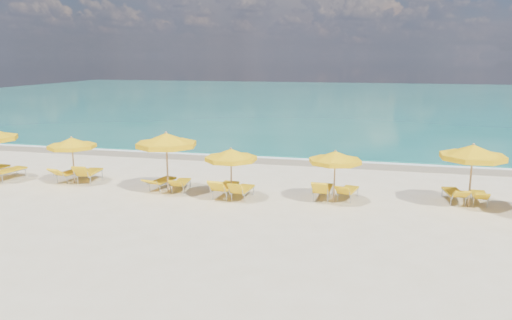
# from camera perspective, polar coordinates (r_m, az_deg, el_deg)

# --- Properties ---
(ground_plane) EXTENTS (120.00, 120.00, 0.00)m
(ground_plane) POSITION_cam_1_polar(r_m,az_deg,el_deg) (20.29, -1.01, -4.16)
(ground_plane) COLOR beige
(ocean) EXTENTS (120.00, 80.00, 0.30)m
(ocean) POSITION_cam_1_polar(r_m,az_deg,el_deg) (67.28, 9.51, 6.88)
(ocean) COLOR #12685D
(ocean) RESTS_ON ground
(wet_sand_band) EXTENTS (120.00, 2.60, 0.01)m
(wet_sand_band) POSITION_cam_1_polar(r_m,az_deg,el_deg) (27.31, 2.94, -0.01)
(wet_sand_band) COLOR tan
(wet_sand_band) RESTS_ON ground
(foam_line) EXTENTS (120.00, 1.20, 0.03)m
(foam_line) POSITION_cam_1_polar(r_m,az_deg,el_deg) (28.08, 3.25, 0.32)
(foam_line) COLOR white
(foam_line) RESTS_ON ground
(whitecap_near) EXTENTS (14.00, 0.36, 0.05)m
(whitecap_near) POSITION_cam_1_polar(r_m,az_deg,el_deg) (37.92, -3.26, 3.32)
(whitecap_near) COLOR white
(whitecap_near) RESTS_ON ground
(whitecap_far) EXTENTS (18.00, 0.30, 0.05)m
(whitecap_far) POSITION_cam_1_polar(r_m,az_deg,el_deg) (43.34, 17.65, 3.85)
(whitecap_far) COLOR white
(whitecap_far) RESTS_ON ground
(umbrella_2) EXTENTS (2.39, 2.39, 2.12)m
(umbrella_2) POSITION_cam_1_polar(r_m,az_deg,el_deg) (23.43, -20.31, 1.79)
(umbrella_2) COLOR tan
(umbrella_2) RESTS_ON ground
(umbrella_3) EXTENTS (2.91, 2.91, 2.56)m
(umbrella_3) POSITION_cam_1_polar(r_m,az_deg,el_deg) (20.79, -10.22, 2.20)
(umbrella_3) COLOR tan
(umbrella_3) RESTS_ON ground
(umbrella_4) EXTENTS (2.71, 2.71, 2.09)m
(umbrella_4) POSITION_cam_1_polar(r_m,az_deg,el_deg) (19.48, -2.87, 0.54)
(umbrella_4) COLOR tan
(umbrella_4) RESTS_ON ground
(umbrella_5) EXTENTS (2.27, 2.27, 2.07)m
(umbrella_5) POSITION_cam_1_polar(r_m,az_deg,el_deg) (19.31, 9.03, 0.27)
(umbrella_5) COLOR tan
(umbrella_5) RESTS_ON ground
(umbrella_6) EXTENTS (3.10, 3.10, 2.44)m
(umbrella_6) POSITION_cam_1_polar(r_m,az_deg,el_deg) (20.09, 23.55, 0.78)
(umbrella_6) COLOR tan
(umbrella_6) RESTS_ON ground
(lounger_1_right) EXTENTS (0.98, 2.07, 0.84)m
(lounger_1_right) POSITION_cam_1_polar(r_m,az_deg,el_deg) (25.71, -26.42, -1.44)
(lounger_1_right) COLOR #A5A8AD
(lounger_1_right) RESTS_ON ground
(lounger_2_left) EXTENTS (0.93, 1.99, 0.80)m
(lounger_2_left) POSITION_cam_1_polar(r_m,az_deg,el_deg) (24.25, -20.35, -1.69)
(lounger_2_left) COLOR #A5A8AD
(lounger_2_left) RESTS_ON ground
(lounger_2_right) EXTENTS (0.90, 1.98, 0.94)m
(lounger_2_right) POSITION_cam_1_polar(r_m,az_deg,el_deg) (23.86, -18.47, -1.74)
(lounger_2_right) COLOR #A5A8AD
(lounger_2_right) RESTS_ON ground
(lounger_3_left) EXTENTS (0.90, 1.86, 0.65)m
(lounger_3_left) POSITION_cam_1_polar(r_m,az_deg,el_deg) (21.74, -10.68, -2.72)
(lounger_3_left) COLOR #A5A8AD
(lounger_3_left) RESTS_ON ground
(lounger_3_right) EXTENTS (0.74, 1.74, 0.70)m
(lounger_3_right) POSITION_cam_1_polar(r_m,az_deg,el_deg) (21.34, -8.56, -2.93)
(lounger_3_right) COLOR #A5A8AD
(lounger_3_right) RESTS_ON ground
(lounger_4_left) EXTENTS (0.81, 2.00, 0.92)m
(lounger_4_left) POSITION_cam_1_polar(r_m,az_deg,el_deg) (20.25, -3.53, -3.49)
(lounger_4_left) COLOR #A5A8AD
(lounger_4_left) RESTS_ON ground
(lounger_4_right) EXTENTS (0.72, 1.75, 0.85)m
(lounger_4_right) POSITION_cam_1_polar(r_m,az_deg,el_deg) (19.96, -1.56, -3.78)
(lounger_4_right) COLOR #A5A8AD
(lounger_4_right) RESTS_ON ground
(lounger_5_left) EXTENTS (0.72, 1.89, 0.93)m
(lounger_5_left) POSITION_cam_1_polar(r_m,az_deg,el_deg) (20.09, 7.65, -3.72)
(lounger_5_left) COLOR #A5A8AD
(lounger_5_left) RESTS_ON ground
(lounger_5_right) EXTENTS (0.90, 1.77, 0.76)m
(lounger_5_right) POSITION_cam_1_polar(r_m,az_deg,el_deg) (20.20, 10.44, -3.82)
(lounger_5_right) COLOR #A5A8AD
(lounger_5_right) RESTS_ON ground
(lounger_6_left) EXTENTS (0.88, 1.89, 0.76)m
(lounger_6_left) POSITION_cam_1_polar(r_m,az_deg,el_deg) (20.95, 21.67, -3.88)
(lounger_6_left) COLOR #A5A8AD
(lounger_6_left) RESTS_ON ground
(lounger_6_right) EXTENTS (0.65, 1.68, 0.67)m
(lounger_6_right) POSITION_cam_1_polar(r_m,az_deg,el_deg) (21.11, 24.13, -4.03)
(lounger_6_right) COLOR #A5A8AD
(lounger_6_right) RESTS_ON ground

